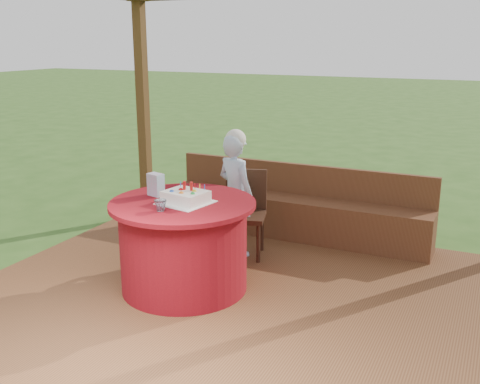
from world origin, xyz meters
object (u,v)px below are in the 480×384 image
object	(u,v)px
bench	(296,213)
elderly_woman	(236,192)
table	(184,245)
gift_bag	(156,185)
chair	(245,209)
drinking_glass	(160,205)
birthday_cake	(186,197)

from	to	relation	value
bench	elderly_woman	bearing A→B (deg)	-116.07
table	gift_bag	bearing A→B (deg)	168.05
chair	elderly_woman	distance (m)	0.20
table	elderly_woman	distance (m)	0.99
bench	chair	xyz separation A→B (m)	(-0.30, -0.72, 0.22)
table	drinking_glass	bearing A→B (deg)	-93.85
elderly_woman	gift_bag	bearing A→B (deg)	-112.07
birthday_cake	chair	bearing A→B (deg)	85.62
chair	drinking_glass	size ratio (longest dim) A/B	8.56
elderly_woman	table	bearing A→B (deg)	-92.80
bench	gift_bag	distance (m)	1.93
elderly_woman	drinking_glass	bearing A→B (deg)	-93.06
chair	drinking_glass	bearing A→B (deg)	-96.35
chair	elderly_woman	xyz separation A→B (m)	(-0.08, -0.05, 0.18)
drinking_glass	table	bearing A→B (deg)	86.15
elderly_woman	drinking_glass	distance (m)	1.28
bench	birthday_cake	world-z (taller)	birthday_cake
drinking_glass	gift_bag	bearing A→B (deg)	127.93
bench	table	distance (m)	1.79
gift_bag	drinking_glass	xyz separation A→B (m)	(0.29, -0.38, -0.05)
table	birthday_cake	size ratio (longest dim) A/B	2.77
elderly_woman	drinking_glass	size ratio (longest dim) A/B	12.82
bench	gift_bag	bearing A→B (deg)	-113.96
table	gift_bag	world-z (taller)	gift_bag
birthday_cake	drinking_glass	distance (m)	0.30
chair	elderly_woman	size ratio (longest dim) A/B	0.67
table	elderly_woman	size ratio (longest dim) A/B	0.98
elderly_woman	birthday_cake	bearing A→B (deg)	-89.99
bench	chair	world-z (taller)	chair
table	gift_bag	xyz separation A→B (m)	(-0.31, 0.07, 0.50)
gift_bag	birthday_cake	bearing A→B (deg)	1.95
gift_bag	drinking_glass	world-z (taller)	gift_bag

